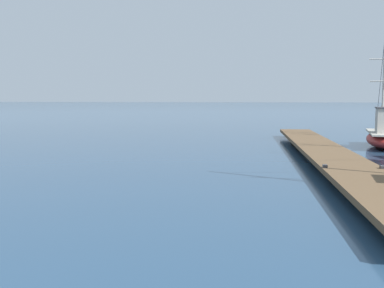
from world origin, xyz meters
TOP-DOWN VIEW (x-y plane):
  - floating_dock at (6.90, 17.23)m, footprint 2.39×23.44m

SIDE VIEW (x-z plane):
  - floating_dock at x=6.90m, z-range 0.10..0.63m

